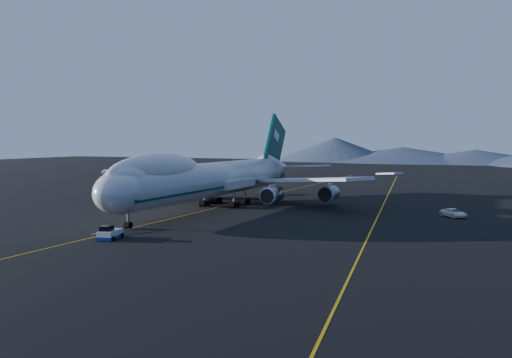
% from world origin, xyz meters
% --- Properties ---
extents(ground, '(500.00, 500.00, 0.00)m').
position_xyz_m(ground, '(0.00, 0.00, 0.00)').
color(ground, black).
rests_on(ground, ground).
extents(taxiway_line_main, '(0.25, 220.00, 0.01)m').
position_xyz_m(taxiway_line_main, '(0.00, 0.00, 0.01)').
color(taxiway_line_main, gold).
rests_on(taxiway_line_main, ground).
extents(taxiway_line_side, '(28.08, 198.09, 0.01)m').
position_xyz_m(taxiway_line_side, '(30.00, 10.00, 0.01)').
color(taxiway_line_side, gold).
rests_on(taxiway_line_side, ground).
extents(boeing_747, '(59.62, 72.43, 19.37)m').
position_xyz_m(boeing_747, '(0.00, 0.03, 5.81)').
color(boeing_747, silver).
rests_on(boeing_747, ground).
extents(pushback_tug, '(3.15, 4.60, 1.84)m').
position_xyz_m(pushback_tug, '(3.00, -34.56, 0.58)').
color(pushback_tug, silver).
rests_on(pushback_tug, ground).
extents(service_van, '(5.22, 5.47, 1.44)m').
position_xyz_m(service_van, '(43.16, 6.11, 0.72)').
color(service_van, white).
rests_on(service_van, ground).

